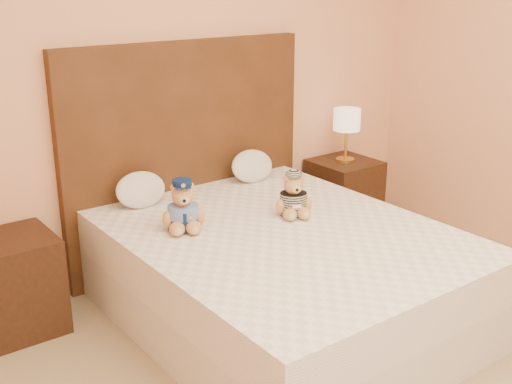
% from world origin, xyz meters
% --- Properties ---
extents(bed, '(1.60, 2.00, 0.55)m').
position_xyz_m(bed, '(0.00, 1.20, 0.28)').
color(bed, white).
rests_on(bed, ground).
extents(headboard, '(1.75, 0.08, 1.50)m').
position_xyz_m(headboard, '(0.00, 2.21, 0.75)').
color(headboard, '#522E18').
rests_on(headboard, ground).
extents(nightstand_left, '(0.45, 0.45, 0.55)m').
position_xyz_m(nightstand_left, '(-1.25, 2.00, 0.28)').
color(nightstand_left, '#382011').
rests_on(nightstand_left, ground).
extents(nightstand_right, '(0.45, 0.45, 0.55)m').
position_xyz_m(nightstand_right, '(1.25, 2.00, 0.28)').
color(nightstand_right, '#382011').
rests_on(nightstand_right, ground).
extents(lamp, '(0.20, 0.20, 0.40)m').
position_xyz_m(lamp, '(1.25, 2.00, 0.85)').
color(lamp, gold).
rests_on(lamp, nightstand_right).
extents(teddy_police, '(0.32, 0.32, 0.29)m').
position_xyz_m(teddy_police, '(-0.43, 1.54, 0.69)').
color(teddy_police, '#C1804B').
rests_on(teddy_police, bed).
extents(teddy_prisoner, '(0.30, 0.29, 0.26)m').
position_xyz_m(teddy_prisoner, '(0.20, 1.35, 0.68)').
color(teddy_prisoner, '#C1804B').
rests_on(teddy_prisoner, bed).
extents(pillow_left, '(0.32, 0.21, 0.23)m').
position_xyz_m(pillow_left, '(-0.44, 2.03, 0.66)').
color(pillow_left, white).
rests_on(pillow_left, bed).
extents(pillow_right, '(0.32, 0.21, 0.23)m').
position_xyz_m(pillow_right, '(0.40, 2.03, 0.66)').
color(pillow_right, white).
rests_on(pillow_right, bed).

